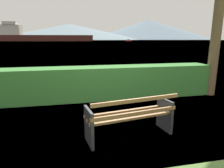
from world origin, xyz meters
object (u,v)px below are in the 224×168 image
(fishing_boat_near, at_px, (44,40))
(sailboat_mid, at_px, (128,40))
(cargo_ship_large, at_px, (37,36))
(park_bench, at_px, (131,117))

(fishing_boat_near, xyz_separation_m, sailboat_mid, (80.51, -42.96, -0.05))
(cargo_ship_large, distance_m, fishing_boat_near, 31.85)
(park_bench, relative_size, fishing_boat_near, 0.38)
(sailboat_mid, bearing_deg, fishing_boat_near, 151.92)
(park_bench, bearing_deg, fishing_boat_near, 97.24)
(fishing_boat_near, distance_m, sailboat_mid, 91.25)
(park_bench, xyz_separation_m, sailboat_mid, (52.58, 176.86, 0.24))
(park_bench, xyz_separation_m, fishing_boat_near, (-27.93, 219.82, 0.29))
(fishing_boat_near, bearing_deg, cargo_ship_large, -93.40)
(cargo_ship_large, bearing_deg, park_bench, -81.00)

